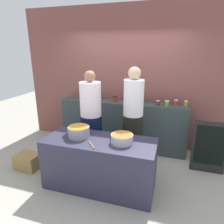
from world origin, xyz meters
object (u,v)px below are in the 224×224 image
Objects in this scene: bread_crate at (28,161)px; preserve_jar_3 at (115,99)px; preserve_jar_6 at (140,100)px; preserve_jar_7 at (158,103)px; wooden_spoon at (91,145)px; cook_with_tongs at (91,125)px; preserve_jar_8 at (167,103)px; preserve_jar_9 at (176,103)px; preserve_jar_4 at (127,98)px; cook_in_cap at (133,124)px; chalkboard_sign at (209,147)px; cooking_pot_center at (122,139)px; preserve_jar_2 at (98,98)px; cooking_pot_left at (79,132)px; preserve_jar_10 at (186,104)px; preserve_jar_5 at (133,101)px; preserve_jar_1 at (93,97)px; preserve_jar_0 at (82,96)px.

preserve_jar_3 is at bearing 44.95° from bread_crate.
preserve_jar_6 is 0.38m from preserve_jar_7.
wooden_spoon is 0.14× the size of cook_with_tongs.
cook_with_tongs reaches higher than preserve_jar_8.
preserve_jar_3 is at bearing -172.64° from preserve_jar_6.
preserve_jar_8 is 0.94× the size of preserve_jar_9.
preserve_jar_4 is at bearing 85.86° from wooden_spoon.
preserve_jar_8 is 0.06× the size of cook_in_cap.
preserve_jar_4 reaches higher than preserve_jar_8.
chalkboard_sign reaches higher than wooden_spoon.
cooking_pot_center is (-0.01, -1.42, -0.24)m from preserve_jar_6.
cooking_pot_left is at bearing -82.60° from preserve_jar_2.
preserve_jar_2 reaches higher than bread_crate.
preserve_jar_10 is at bearing -0.85° from preserve_jar_6.
bread_crate is at bearing -151.28° from preserve_jar_9.
cook_with_tongs is 1.35m from bread_crate.
wooden_spoon is at bearing -114.23° from cook_in_cap.
preserve_jar_7 is at bearing 0.71° from preserve_jar_2.
cooking_pot_left is at bearing 143.19° from wooden_spoon.
wooden_spoon is at bearing -67.10° from cook_with_tongs.
bread_crate is (-1.68, -1.25, -0.96)m from preserve_jar_5.
preserve_jar_4 is 1.81m from chalkboard_sign.
preserve_jar_8 is at bearing -7.91° from preserve_jar_6.
preserve_jar_4 reaches higher than preserve_jar_7.
preserve_jar_8 is (0.67, 0.02, 0.00)m from preserve_jar_5.
chalkboard_sign is at bearing -41.37° from preserve_jar_9.
cook_in_cap is at bearing -35.54° from preserve_jar_2.
preserve_jar_10 is (0.35, 0.06, 0.00)m from preserve_jar_8.
preserve_jar_2 is 0.97× the size of preserve_jar_6.
preserve_jar_1 is 1.75m from preserve_jar_9.
preserve_jar_4 is 1.18m from preserve_jar_10.
preserve_jar_8 is 0.45× the size of wooden_spoon.
cooking_pot_left is at bearing -139.13° from preserve_jar_10.
preserve_jar_6 is 0.90m from preserve_jar_10.
bread_crate is at bearing -137.91° from preserve_jar_4.
preserve_jar_2 is 0.07× the size of cook_in_cap.
wooden_spoon is at bearing -94.14° from preserve_jar_4.
cook_with_tongs reaches higher than preserve_jar_7.
cook_in_cap is (0.13, -0.62, -0.26)m from preserve_jar_5.
chalkboard_sign is at bearing -11.37° from preserve_jar_0.
bread_crate is 3.26m from chalkboard_sign.
preserve_jar_7 is at bearing 30.45° from bread_crate.
preserve_jar_8 is (0.83, -0.10, -0.02)m from preserve_jar_4.
wooden_spoon is (-1.30, -1.62, -0.29)m from preserve_jar_10.
chalkboard_sign is (2.06, 0.35, -0.32)m from cook_with_tongs.
preserve_jar_7 is at bearing 3.20° from preserve_jar_5.
preserve_jar_10 reaches higher than cooking_pot_center.
preserve_jar_2 is 1.11× the size of preserve_jar_10.
preserve_jar_5 is at bearing 102.05° from cook_in_cap.
preserve_jar_1 is 1.42m from cooking_pot_left.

